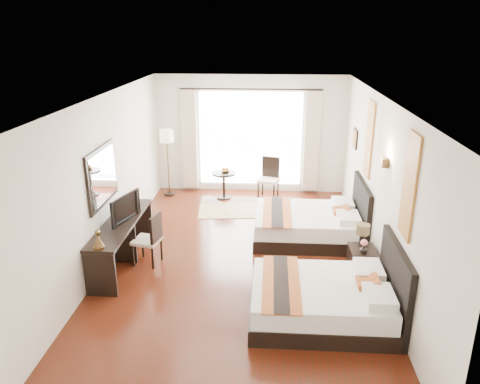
# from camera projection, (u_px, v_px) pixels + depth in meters

# --- Properties ---
(floor) EXTENTS (4.50, 7.50, 0.01)m
(floor) POSITION_uv_depth(u_px,v_px,m) (240.00, 262.00, 8.07)
(floor) COLOR #3E1A0B
(floor) RESTS_ON ground
(ceiling) EXTENTS (4.50, 7.50, 0.02)m
(ceiling) POSITION_uv_depth(u_px,v_px,m) (240.00, 99.00, 7.14)
(ceiling) COLOR white
(ceiling) RESTS_ON wall_headboard
(wall_headboard) EXTENTS (0.01, 7.50, 2.80)m
(wall_headboard) POSITION_uv_depth(u_px,v_px,m) (380.00, 188.00, 7.46)
(wall_headboard) COLOR silver
(wall_headboard) RESTS_ON floor
(wall_desk) EXTENTS (0.01, 7.50, 2.80)m
(wall_desk) POSITION_uv_depth(u_px,v_px,m) (105.00, 182.00, 7.75)
(wall_desk) COLOR silver
(wall_desk) RESTS_ON floor
(wall_window) EXTENTS (4.50, 0.01, 2.80)m
(wall_window) POSITION_uv_depth(u_px,v_px,m) (250.00, 135.00, 11.13)
(wall_window) COLOR silver
(wall_window) RESTS_ON floor
(wall_entry) EXTENTS (4.50, 0.01, 2.80)m
(wall_entry) POSITION_uv_depth(u_px,v_px,m) (210.00, 321.00, 4.08)
(wall_entry) COLOR silver
(wall_entry) RESTS_ON floor
(window_glass) EXTENTS (2.40, 0.02, 2.20)m
(window_glass) POSITION_uv_depth(u_px,v_px,m) (250.00, 139.00, 11.15)
(window_glass) COLOR white
(window_glass) RESTS_ON wall_window
(sheer_curtain) EXTENTS (2.30, 0.02, 2.10)m
(sheer_curtain) POSITION_uv_depth(u_px,v_px,m) (250.00, 139.00, 11.09)
(sheer_curtain) COLOR white
(sheer_curtain) RESTS_ON wall_window
(drape_left) EXTENTS (0.35, 0.14, 2.35)m
(drape_left) POSITION_uv_depth(u_px,v_px,m) (189.00, 140.00, 11.15)
(drape_left) COLOR beige
(drape_left) RESTS_ON floor
(drape_right) EXTENTS (0.35, 0.14, 2.35)m
(drape_right) POSITION_uv_depth(u_px,v_px,m) (312.00, 142.00, 10.97)
(drape_right) COLOR beige
(drape_right) RESTS_ON floor
(art_panel_near) EXTENTS (0.03, 0.50, 1.35)m
(art_panel_near) POSITION_uv_depth(u_px,v_px,m) (409.00, 186.00, 5.82)
(art_panel_near) COLOR maroon
(art_panel_near) RESTS_ON wall_headboard
(art_panel_far) EXTENTS (0.03, 0.50, 1.35)m
(art_panel_far) POSITION_uv_depth(u_px,v_px,m) (369.00, 139.00, 8.26)
(art_panel_far) COLOR maroon
(art_panel_far) RESTS_ON wall_headboard
(wall_sconce) EXTENTS (0.10, 0.14, 0.14)m
(wall_sconce) POSITION_uv_depth(u_px,v_px,m) (385.00, 162.00, 6.95)
(wall_sconce) COLOR #4B381B
(wall_sconce) RESTS_ON wall_headboard
(mirror_frame) EXTENTS (0.04, 1.25, 0.95)m
(mirror_frame) POSITION_uv_depth(u_px,v_px,m) (102.00, 176.00, 7.55)
(mirror_frame) COLOR black
(mirror_frame) RESTS_ON wall_desk
(mirror_glass) EXTENTS (0.01, 1.12, 0.82)m
(mirror_glass) POSITION_uv_depth(u_px,v_px,m) (104.00, 176.00, 7.55)
(mirror_glass) COLOR white
(mirror_glass) RESTS_ON mirror_frame
(bed_near) EXTENTS (1.98, 1.54, 1.11)m
(bed_near) POSITION_uv_depth(u_px,v_px,m) (327.00, 299.00, 6.44)
(bed_near) COLOR black
(bed_near) RESTS_ON floor
(bed_far) EXTENTS (2.03, 1.58, 1.14)m
(bed_far) POSITION_uv_depth(u_px,v_px,m) (311.00, 224.00, 8.87)
(bed_far) COLOR black
(bed_far) RESTS_ON floor
(nightstand) EXTENTS (0.41, 0.51, 0.49)m
(nightstand) POSITION_uv_depth(u_px,v_px,m) (362.00, 262.00, 7.53)
(nightstand) COLOR black
(nightstand) RESTS_ON floor
(table_lamp) EXTENTS (0.22, 0.22, 0.34)m
(table_lamp) POSITION_uv_depth(u_px,v_px,m) (363.00, 231.00, 7.50)
(table_lamp) COLOR black
(table_lamp) RESTS_ON nightstand
(vase) EXTENTS (0.14, 0.14, 0.12)m
(vase) POSITION_uv_depth(u_px,v_px,m) (363.00, 249.00, 7.29)
(vase) COLOR black
(vase) RESTS_ON nightstand
(console_desk) EXTENTS (0.50, 2.20, 0.76)m
(console_desk) POSITION_uv_depth(u_px,v_px,m) (122.00, 242.00, 7.93)
(console_desk) COLOR black
(console_desk) RESTS_ON floor
(television) EXTENTS (0.33, 0.79, 0.46)m
(television) POSITION_uv_depth(u_px,v_px,m) (122.00, 207.00, 7.79)
(television) COLOR black
(television) RESTS_ON console_desk
(bronze_figurine) EXTENTS (0.17, 0.17, 0.26)m
(bronze_figurine) POSITION_uv_depth(u_px,v_px,m) (98.00, 240.00, 6.82)
(bronze_figurine) COLOR #4B381B
(bronze_figurine) RESTS_ON console_desk
(desk_chair) EXTENTS (0.49, 0.49, 0.90)m
(desk_chair) POSITION_uv_depth(u_px,v_px,m) (148.00, 248.00, 7.94)
(desk_chair) COLOR #C1AD94
(desk_chair) RESTS_ON floor
(floor_lamp) EXTENTS (0.32, 0.32, 1.59)m
(floor_lamp) POSITION_uv_depth(u_px,v_px,m) (167.00, 140.00, 10.82)
(floor_lamp) COLOR black
(floor_lamp) RESTS_ON floor
(side_table) EXTENTS (0.54, 0.54, 0.63)m
(side_table) POSITION_uv_depth(u_px,v_px,m) (224.00, 185.00, 10.97)
(side_table) COLOR black
(side_table) RESTS_ON floor
(fruit_bowl) EXTENTS (0.28, 0.28, 0.05)m
(fruit_bowl) POSITION_uv_depth(u_px,v_px,m) (225.00, 171.00, 10.87)
(fruit_bowl) COLOR #462D19
(fruit_bowl) RESTS_ON side_table
(window_chair) EXTENTS (0.55, 0.55, 0.96)m
(window_chair) POSITION_uv_depth(u_px,v_px,m) (268.00, 186.00, 10.97)
(window_chair) COLOR #C1AD94
(window_chair) RESTS_ON floor
(jute_rug) EXTENTS (1.42, 1.03, 0.01)m
(jute_rug) POSITION_uv_depth(u_px,v_px,m) (229.00, 211.00, 10.28)
(jute_rug) COLOR tan
(jute_rug) RESTS_ON floor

